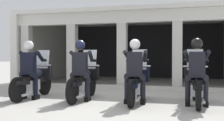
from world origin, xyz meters
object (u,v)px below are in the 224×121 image
object	(u,v)px
motorcycle_center_right	(137,82)
motorcycle_far_right	(196,83)
police_officer_center_left	(80,65)
motorcycle_center_left	(84,81)
police_officer_far_right	(197,66)
motorcycle_far_left	(35,80)
police_officer_far_left	(29,65)
police_officer_center_right	(135,65)

from	to	relation	value
motorcycle_center_right	motorcycle_far_right	size ratio (longest dim) A/B	1.00
police_officer_center_left	motorcycle_center_right	distance (m)	1.53
motorcycle_center_right	motorcycle_far_right	distance (m)	1.44
motorcycle_center_left	police_officer_far_right	bearing A→B (deg)	-7.29
motorcycle_far_left	police_officer_far_right	xyz separation A→B (m)	(4.33, -0.22, 0.44)
motorcycle_far_left	motorcycle_center_right	bearing A→B (deg)	2.96
police_officer_far_left	police_officer_far_right	distance (m)	4.33
motorcycle_far_right	police_officer_far_right	xyz separation A→B (m)	(-0.00, -0.28, 0.44)
motorcycle_far_right	police_officer_center_left	bearing A→B (deg)	179.38
police_officer_far_left	police_officer_center_right	world-z (taller)	same
motorcycle_far_left	police_officer_far_left	bearing A→B (deg)	-87.63
police_officer_center_right	motorcycle_far_right	bearing A→B (deg)	5.19
motorcycle_center_right	police_officer_far_right	distance (m)	1.53
motorcycle_far_right	police_officer_far_left	bearing A→B (deg)	178.59
motorcycle_center_left	motorcycle_center_right	size ratio (longest dim) A/B	1.00
motorcycle_far_right	police_officer_far_right	size ratio (longest dim) A/B	1.29
motorcycle_far_left	motorcycle_far_right	world-z (taller)	same
police_officer_far_left	motorcycle_center_right	distance (m)	2.94
police_officer_center_left	police_officer_center_right	distance (m)	1.44
motorcycle_center_right	police_officer_center_right	size ratio (longest dim) A/B	1.29
police_officer_center_left	motorcycle_center_right	bearing A→B (deg)	7.28
motorcycle_far_right	motorcycle_far_left	bearing A→B (deg)	174.85
motorcycle_center_left	motorcycle_center_right	xyz separation A→B (m)	(1.44, -0.06, 0.00)
motorcycle_center_right	police_officer_far_left	bearing A→B (deg)	178.09
police_officer_center_right	motorcycle_far_right	xyz separation A→B (m)	(1.44, 0.33, -0.44)
police_officer_center_left	police_officer_center_right	xyz separation A→B (m)	(1.44, -0.06, 0.00)
police_officer_far_right	police_officer_center_left	bearing A→B (deg)	173.77
motorcycle_far_right	police_officer_far_right	distance (m)	0.52
police_officer_center_right	motorcycle_center_right	bearing A→B (deg)	81.89
motorcycle_center_right	police_officer_center_right	xyz separation A→B (m)	(-0.00, -0.28, 0.44)
police_officer_far_right	motorcycle_far_left	bearing A→B (deg)	171.10
police_officer_center_left	police_officer_far_right	distance (m)	2.89
motorcycle_center_left	police_officer_far_right	xyz separation A→B (m)	(2.89, -0.29, 0.44)
police_officer_center_right	motorcycle_far_right	size ratio (longest dim) A/B	0.78
motorcycle_far_left	police_officer_center_left	size ratio (longest dim) A/B	1.29
police_officer_center_right	police_officer_far_right	size ratio (longest dim) A/B	1.00
police_officer_far_left	police_officer_far_right	world-z (taller)	same
police_officer_far_left	police_officer_center_left	size ratio (longest dim) A/B	1.00
police_officer_center_left	motorcycle_center_right	xyz separation A→B (m)	(1.44, 0.22, -0.44)
motorcycle_far_left	motorcycle_center_right	xyz separation A→B (m)	(2.89, 0.02, 0.00)
motorcycle_far_left	police_officer_far_left	distance (m)	0.52
motorcycle_center_right	police_officer_center_left	bearing A→B (deg)	-179.07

